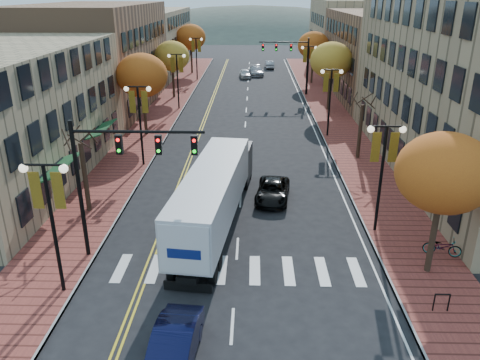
# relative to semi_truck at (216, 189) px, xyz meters

# --- Properties ---
(ground) EXTENTS (200.00, 200.00, 0.00)m
(ground) POSITION_rel_semi_truck_xyz_m (1.26, -6.86, -2.12)
(ground) COLOR black
(ground) RESTS_ON ground
(sidewalk_left) EXTENTS (4.00, 85.00, 0.15)m
(sidewalk_left) POSITION_rel_semi_truck_xyz_m (-7.74, 25.64, -2.05)
(sidewalk_left) COLOR brown
(sidewalk_left) RESTS_ON ground
(sidewalk_right) EXTENTS (4.00, 85.00, 0.15)m
(sidewalk_right) POSITION_rel_semi_truck_xyz_m (10.26, 25.64, -2.05)
(sidewalk_right) COLOR brown
(sidewalk_right) RESTS_ON ground
(building_left_mid) EXTENTS (12.00, 24.00, 11.00)m
(building_left_mid) POSITION_rel_semi_truck_xyz_m (-15.74, 29.14, 3.38)
(building_left_mid) COLOR brown
(building_left_mid) RESTS_ON ground
(building_left_far) EXTENTS (12.00, 26.00, 9.50)m
(building_left_far) POSITION_rel_semi_truck_xyz_m (-15.74, 54.14, 2.63)
(building_left_far) COLOR #9E8966
(building_left_far) RESTS_ON ground
(building_right_mid) EXTENTS (15.00, 24.00, 10.00)m
(building_right_mid) POSITION_rel_semi_truck_xyz_m (19.76, 35.14, 2.88)
(building_right_mid) COLOR brown
(building_right_mid) RESTS_ON ground
(building_right_far) EXTENTS (15.00, 20.00, 11.00)m
(building_right_far) POSITION_rel_semi_truck_xyz_m (19.76, 57.14, 3.38)
(building_right_far) COLOR #9E8966
(building_right_far) RESTS_ON ground
(tree_left_a) EXTENTS (0.28, 0.28, 4.20)m
(tree_left_a) POSITION_rel_semi_truck_xyz_m (-7.74, 1.14, 0.13)
(tree_left_a) COLOR #382619
(tree_left_a) RESTS_ON sidewalk_left
(tree_left_b) EXTENTS (4.48, 4.48, 7.21)m
(tree_left_b) POSITION_rel_semi_truck_xyz_m (-7.74, 17.14, 3.33)
(tree_left_b) COLOR #382619
(tree_left_b) RESTS_ON sidewalk_left
(tree_left_c) EXTENTS (4.16, 4.16, 6.69)m
(tree_left_c) POSITION_rel_semi_truck_xyz_m (-7.74, 33.14, 2.93)
(tree_left_c) COLOR #382619
(tree_left_c) RESTS_ON sidewalk_left
(tree_left_d) EXTENTS (4.61, 4.61, 7.42)m
(tree_left_d) POSITION_rel_semi_truck_xyz_m (-7.74, 51.14, 3.48)
(tree_left_d) COLOR #382619
(tree_left_d) RESTS_ON sidewalk_left
(tree_right_a) EXTENTS (4.16, 4.16, 6.69)m
(tree_right_a) POSITION_rel_semi_truck_xyz_m (10.26, -4.86, 2.93)
(tree_right_a) COLOR #382619
(tree_right_a) RESTS_ON sidewalk_right
(tree_right_b) EXTENTS (0.28, 0.28, 4.20)m
(tree_right_b) POSITION_rel_semi_truck_xyz_m (10.26, 11.14, 0.13)
(tree_right_b) COLOR #382619
(tree_right_b) RESTS_ON sidewalk_right
(tree_right_c) EXTENTS (4.48, 4.48, 7.21)m
(tree_right_c) POSITION_rel_semi_truck_xyz_m (10.26, 27.14, 3.33)
(tree_right_c) COLOR #382619
(tree_right_c) RESTS_ON sidewalk_right
(tree_right_d) EXTENTS (4.35, 4.35, 7.00)m
(tree_right_d) POSITION_rel_semi_truck_xyz_m (10.26, 43.14, 3.17)
(tree_right_d) COLOR #382619
(tree_right_d) RESTS_ON sidewalk_right
(lamp_left_a) EXTENTS (1.96, 0.36, 6.05)m
(lamp_left_a) POSITION_rel_semi_truck_xyz_m (-6.24, -6.86, 2.17)
(lamp_left_a) COLOR black
(lamp_left_a) RESTS_ON ground
(lamp_left_b) EXTENTS (1.96, 0.36, 6.05)m
(lamp_left_b) POSITION_rel_semi_truck_xyz_m (-6.24, 9.14, 2.17)
(lamp_left_b) COLOR black
(lamp_left_b) RESTS_ON ground
(lamp_left_c) EXTENTS (1.96, 0.36, 6.05)m
(lamp_left_c) POSITION_rel_semi_truck_xyz_m (-6.24, 27.14, 2.17)
(lamp_left_c) COLOR black
(lamp_left_c) RESTS_ON ground
(lamp_left_d) EXTENTS (1.96, 0.36, 6.05)m
(lamp_left_d) POSITION_rel_semi_truck_xyz_m (-6.24, 45.14, 2.17)
(lamp_left_d) COLOR black
(lamp_left_d) RESTS_ON ground
(lamp_right_a) EXTENTS (1.96, 0.36, 6.05)m
(lamp_right_a) POSITION_rel_semi_truck_xyz_m (8.76, -0.86, 2.17)
(lamp_right_a) COLOR black
(lamp_right_a) RESTS_ON ground
(lamp_right_b) EXTENTS (1.96, 0.36, 6.05)m
(lamp_right_b) POSITION_rel_semi_truck_xyz_m (8.76, 17.14, 2.17)
(lamp_right_b) COLOR black
(lamp_right_b) RESTS_ON ground
(lamp_right_c) EXTENTS (1.96, 0.36, 6.05)m
(lamp_right_c) POSITION_rel_semi_truck_xyz_m (8.76, 35.14, 2.17)
(lamp_right_c) COLOR black
(lamp_right_c) RESTS_ON ground
(traffic_mast_near) EXTENTS (6.10, 0.35, 7.00)m
(traffic_mast_near) POSITION_rel_semi_truck_xyz_m (-4.22, -3.86, 2.80)
(traffic_mast_near) COLOR black
(traffic_mast_near) RESTS_ON ground
(traffic_mast_far) EXTENTS (6.10, 0.34, 7.00)m
(traffic_mast_far) POSITION_rel_semi_truck_xyz_m (6.73, 35.14, 2.80)
(traffic_mast_far) COLOR black
(traffic_mast_far) RESTS_ON ground
(semi_truck) EXTENTS (3.97, 14.68, 3.63)m
(semi_truck) POSITION_rel_semi_truck_xyz_m (0.00, 0.00, 0.00)
(semi_truck) COLOR black
(semi_truck) RESTS_ON ground
(navy_sedan) EXTENTS (1.83, 4.33, 1.39)m
(navy_sedan) POSITION_rel_semi_truck_xyz_m (-0.73, -10.90, -1.43)
(navy_sedan) COLOR black
(navy_sedan) RESTS_ON ground
(black_suv) EXTENTS (2.48, 4.51, 1.19)m
(black_suv) POSITION_rel_semi_truck_xyz_m (3.29, 3.30, -1.52)
(black_suv) COLOR black
(black_suv) RESTS_ON ground
(car_far_white) EXTENTS (2.00, 4.04, 1.33)m
(car_far_white) POSITION_rel_semi_truck_xyz_m (0.76, 47.54, -1.46)
(car_far_white) COLOR silver
(car_far_white) RESTS_ON ground
(car_far_silver) EXTENTS (2.48, 4.97, 1.39)m
(car_far_silver) POSITION_rel_semi_truck_xyz_m (2.42, 49.88, -1.43)
(car_far_silver) COLOR #919198
(car_far_silver) RESTS_ON ground
(car_far_oncoming) EXTENTS (1.57, 4.04, 1.31)m
(car_far_oncoming) POSITION_rel_semi_truck_xyz_m (4.72, 57.05, -1.46)
(car_far_oncoming) COLOR #9F9FA6
(car_far_oncoming) RESTS_ON ground
(bicycle) EXTENTS (1.92, 1.08, 0.95)m
(bicycle) POSITION_rel_semi_truck_xyz_m (11.41, -3.46, -1.49)
(bicycle) COLOR gray
(bicycle) RESTS_ON sidewalk_right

